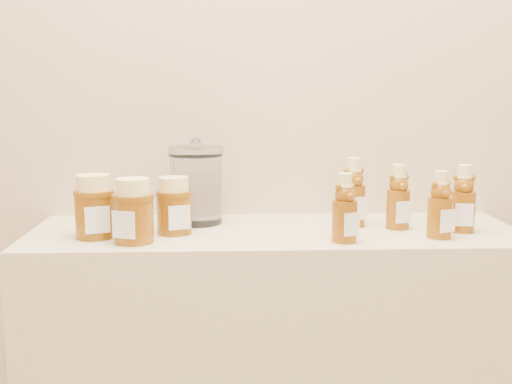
{
  "coord_description": "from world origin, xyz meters",
  "views": [
    {
      "loc": [
        -0.11,
        0.01,
        1.25
      ],
      "look_at": [
        -0.05,
        1.52,
        1.0
      ],
      "focal_mm": 45.0,
      "sensor_mm": 36.0,
      "label": 1
    }
  ],
  "objects_px": {
    "honey_jar_left": "(94,206)",
    "bear_bottle_front_left": "(345,203)",
    "bear_bottle_back_left": "(353,188)",
    "glass_canister": "(196,182)"
  },
  "relations": [
    {
      "from": "honey_jar_left",
      "to": "bear_bottle_front_left",
      "type": "bearing_deg",
      "value": -25.7
    },
    {
      "from": "bear_bottle_back_left",
      "to": "glass_canister",
      "type": "xyz_separation_m",
      "value": [
        -0.4,
        0.05,
        0.01
      ]
    },
    {
      "from": "bear_bottle_back_left",
      "to": "glass_canister",
      "type": "distance_m",
      "value": 0.4
    },
    {
      "from": "honey_jar_left",
      "to": "glass_canister",
      "type": "height_order",
      "value": "glass_canister"
    },
    {
      "from": "bear_bottle_back_left",
      "to": "honey_jar_left",
      "type": "relative_size",
      "value": 1.32
    },
    {
      "from": "bear_bottle_back_left",
      "to": "bear_bottle_front_left",
      "type": "height_order",
      "value": "bear_bottle_back_left"
    },
    {
      "from": "honey_jar_left",
      "to": "glass_canister",
      "type": "bearing_deg",
      "value": 14.09
    },
    {
      "from": "glass_canister",
      "to": "bear_bottle_back_left",
      "type": "bearing_deg",
      "value": -7.27
    },
    {
      "from": "bear_bottle_back_left",
      "to": "bear_bottle_front_left",
      "type": "xyz_separation_m",
      "value": [
        -0.05,
        -0.17,
        -0.01
      ]
    },
    {
      "from": "bear_bottle_front_left",
      "to": "glass_canister",
      "type": "relative_size",
      "value": 0.83
    }
  ]
}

